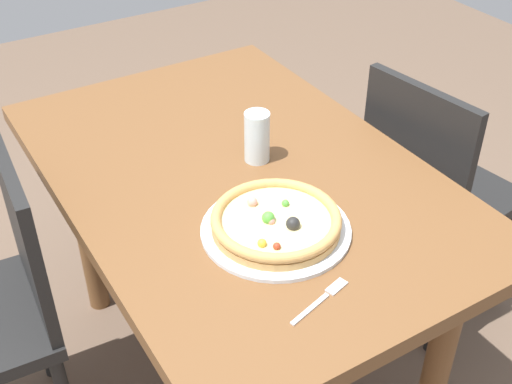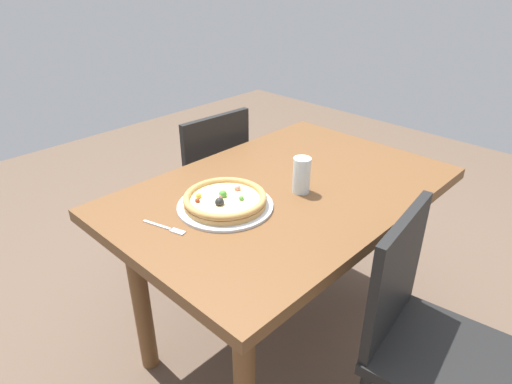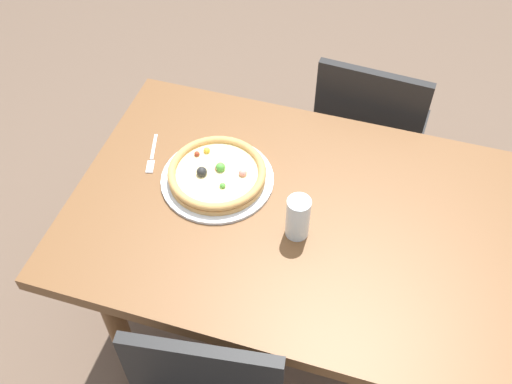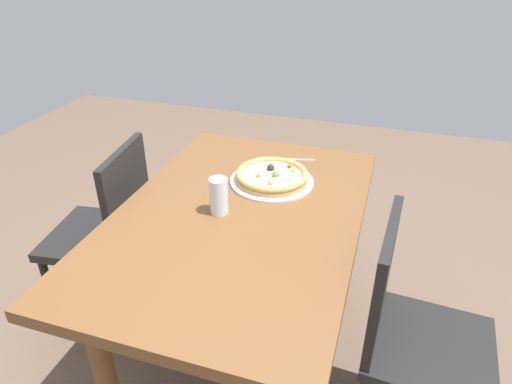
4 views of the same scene
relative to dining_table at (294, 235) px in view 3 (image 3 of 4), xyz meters
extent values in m
plane|color=brown|center=(0.00, 0.00, -0.66)|extent=(6.00, 6.00, 0.00)
cube|color=brown|center=(0.00, 0.00, 0.09)|extent=(1.30, 0.87, 0.04)
cylinder|color=brown|center=(-0.51, -0.29, -0.30)|extent=(0.07, 0.07, 0.72)
cylinder|color=brown|center=(0.51, -0.29, -0.30)|extent=(0.07, 0.07, 0.72)
cylinder|color=brown|center=(0.51, 0.29, -0.30)|extent=(0.07, 0.07, 0.72)
cylinder|color=black|center=(0.02, -0.89, -0.44)|extent=(0.04, 0.04, 0.44)
cylinder|color=black|center=(-0.32, -0.87, -0.44)|extent=(0.04, 0.04, 0.44)
cylinder|color=black|center=(0.05, -0.55, -0.44)|extent=(0.04, 0.04, 0.44)
cylinder|color=black|center=(-0.29, -0.53, -0.44)|extent=(0.04, 0.04, 0.44)
cube|color=black|center=(-0.14, -0.71, -0.20)|extent=(0.43, 0.43, 0.04)
cube|color=black|center=(-0.12, -0.53, 0.03)|extent=(0.38, 0.06, 0.42)
cylinder|color=silver|center=(0.26, -0.05, 0.11)|extent=(0.34, 0.34, 0.01)
cylinder|color=tan|center=(0.26, -0.05, 0.13)|extent=(0.29, 0.29, 0.02)
cylinder|color=beige|center=(0.26, -0.05, 0.14)|extent=(0.25, 0.25, 0.01)
torus|color=tan|center=(0.26, -0.05, 0.15)|extent=(0.29, 0.29, 0.02)
sphere|color=#4C9E38|center=(0.25, -0.07, 0.15)|extent=(0.03, 0.03, 0.03)
sphere|color=maroon|center=(0.34, -0.10, 0.15)|extent=(0.02, 0.02, 0.02)
sphere|color=#262626|center=(0.30, -0.04, 0.15)|extent=(0.03, 0.03, 0.03)
sphere|color=#4C9E38|center=(0.22, -0.01, 0.15)|extent=(0.02, 0.02, 0.02)
sphere|color=gold|center=(0.32, -0.13, 0.15)|extent=(0.02, 0.02, 0.02)
sphere|color=#E58C7F|center=(0.18, -0.07, 0.15)|extent=(0.02, 0.02, 0.02)
sphere|color=#E58C7F|center=(0.26, -0.07, 0.15)|extent=(0.02, 0.02, 0.02)
cube|color=silver|center=(0.50, -0.13, 0.11)|extent=(0.04, 0.11, 0.00)
cube|color=silver|center=(0.47, -0.04, 0.11)|extent=(0.03, 0.05, 0.00)
cylinder|color=silver|center=(-0.02, 0.07, 0.18)|extent=(0.07, 0.07, 0.14)
camera|label=1|loc=(1.23, -0.69, 1.06)|focal=46.78mm
camera|label=2|loc=(1.16, 0.96, 0.89)|focal=31.12mm
camera|label=3|loc=(-0.20, 1.04, 1.45)|focal=41.68mm
camera|label=4|loc=(-1.28, -0.48, 0.98)|focal=31.37mm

